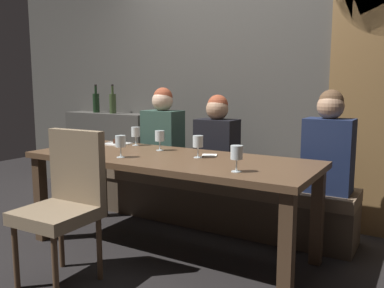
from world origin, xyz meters
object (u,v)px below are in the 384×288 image
at_px(wine_glass_far_left, 136,133).
at_px(wine_glass_end_left, 198,142).
at_px(dining_table, 169,168).
at_px(wine_glass_end_right, 120,142).
at_px(banquette_bench, 212,200).
at_px(diner_redhead, 163,132).
at_px(espresso_cup, 88,142).
at_px(diner_far_end, 329,144).
at_px(fork_on_table, 108,143).
at_px(dessert_plate, 118,143).
at_px(wine_glass_near_left, 237,154).
at_px(wine_bottle_pale_label, 113,103).
at_px(diner_bearded, 217,138).
at_px(wine_bottle_dark_red, 96,102).
at_px(chair_near_side, 65,197).
at_px(wine_glass_center_back, 160,137).

height_order(wine_glass_far_left, wine_glass_end_left, same).
xyz_separation_m(dining_table, wine_glass_end_right, (-0.28, -0.22, 0.20)).
distance_m(banquette_bench, diner_redhead, 0.80).
height_order(diner_redhead, espresso_cup, diner_redhead).
relative_size(diner_far_end, fork_on_table, 4.63).
height_order(wine_glass_end_left, dessert_plate, wine_glass_end_left).
bearing_deg(wine_glass_far_left, diner_redhead, 86.73).
relative_size(diner_far_end, wine_glass_near_left, 4.80).
xyz_separation_m(wine_bottle_pale_label, espresso_cup, (0.48, -0.88, -0.30)).
distance_m(diner_redhead, wine_glass_end_left, 0.99).
xyz_separation_m(wine_bottle_pale_label, wine_glass_near_left, (2.11, -1.25, -0.22)).
bearing_deg(banquette_bench, wine_glass_near_left, -54.66).
height_order(diner_bearded, wine_glass_far_left, diner_bearded).
relative_size(wine_bottle_dark_red, wine_glass_far_left, 1.99).
bearing_deg(diner_far_end, banquette_bench, 178.76).
bearing_deg(espresso_cup, diner_bearded, 30.96).
bearing_deg(dessert_plate, wine_glass_far_left, 11.59).
relative_size(wine_bottle_pale_label, wine_glass_near_left, 1.99).
height_order(diner_redhead, dessert_plate, diner_redhead).
xyz_separation_m(dessert_plate, fork_on_table, (-0.14, 0.02, -0.01)).
distance_m(espresso_cup, fork_on_table, 0.18).
xyz_separation_m(chair_near_side, wine_glass_end_left, (0.53, 0.79, 0.30)).
xyz_separation_m(dining_table, wine_bottle_dark_red, (-1.72, 1.03, 0.42)).
relative_size(dining_table, fork_on_table, 12.94).
xyz_separation_m(diner_bearded, wine_glass_far_left, (-0.59, -0.42, 0.06)).
xyz_separation_m(wine_bottle_dark_red, wine_glass_far_left, (1.16, -0.72, -0.22)).
xyz_separation_m(diner_bearded, wine_bottle_dark_red, (-1.75, 0.30, 0.27)).
distance_m(wine_bottle_pale_label, fork_on_table, 0.98).
bearing_deg(diner_redhead, dessert_plate, -114.79).
xyz_separation_m(diner_redhead, diner_bearded, (0.57, 0.03, -0.03)).
xyz_separation_m(diner_bearded, diner_far_end, (0.98, -0.05, 0.03)).
relative_size(diner_redhead, wine_glass_center_back, 4.86).
bearing_deg(wine_glass_center_back, wine_bottle_pale_label, 146.18).
distance_m(chair_near_side, wine_bottle_pale_label, 2.13).
xyz_separation_m(diner_far_end, dessert_plate, (-1.75, -0.40, -0.07)).
bearing_deg(wine_glass_end_left, espresso_cup, 176.64).
height_order(banquette_bench, fork_on_table, fork_on_table).
relative_size(chair_near_side, wine_glass_center_back, 5.98).
bearing_deg(diner_bearded, wine_bottle_pale_label, 169.07).
bearing_deg(espresso_cup, wine_glass_end_left, -3.36).
height_order(diner_far_end, espresso_cup, diner_far_end).
distance_m(wine_glass_end_right, wine_glass_end_left, 0.57).
relative_size(wine_bottle_dark_red, fork_on_table, 1.92).
bearing_deg(chair_near_side, wine_glass_center_back, 83.66).
height_order(dining_table, espresso_cup, espresso_cup).
bearing_deg(fork_on_table, wine_bottle_dark_red, 124.55).
distance_m(wine_bottle_dark_red, wine_glass_far_left, 1.39).
relative_size(wine_glass_end_left, fork_on_table, 0.96).
height_order(diner_far_end, wine_bottle_pale_label, wine_bottle_pale_label).
xyz_separation_m(wine_bottle_pale_label, wine_glass_far_left, (0.89, -0.70, -0.22)).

